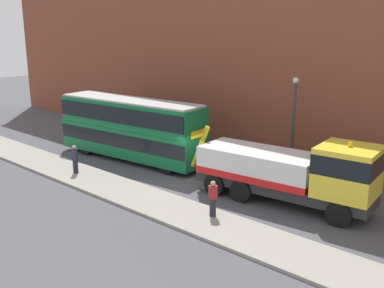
# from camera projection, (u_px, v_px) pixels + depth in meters

# --- Properties ---
(ground_plane) EXTENTS (120.00, 120.00, 0.00)m
(ground_plane) POSITION_uv_depth(u_px,v_px,m) (199.00, 181.00, 26.10)
(ground_plane) COLOR #4C4C51
(near_kerb) EXTENTS (60.00, 2.80, 0.15)m
(near_kerb) POSITION_uv_depth(u_px,v_px,m) (146.00, 200.00, 23.05)
(near_kerb) COLOR gray
(near_kerb) RESTS_ON ground_plane
(building_facade) EXTENTS (60.00, 1.50, 16.00)m
(building_facade) POSITION_uv_depth(u_px,v_px,m) (269.00, 36.00, 28.95)
(building_facade) COLOR brown
(building_facade) RESTS_ON ground_plane
(recovery_tow_truck) EXTENTS (10.23, 3.50, 3.67)m
(recovery_tow_truck) POSITION_uv_depth(u_px,v_px,m) (291.00, 171.00, 22.19)
(recovery_tow_truck) COLOR #2D2D2D
(recovery_tow_truck) RESTS_ON ground_plane
(double_decker_bus) EXTENTS (11.19, 3.62, 4.06)m
(double_decker_bus) POSITION_uv_depth(u_px,v_px,m) (131.00, 127.00, 29.74)
(double_decker_bus) COLOR #146B38
(double_decker_bus) RESTS_ON ground_plane
(pedestrian_onlooker) EXTENTS (0.45, 0.48, 1.71)m
(pedestrian_onlooker) POSITION_uv_depth(u_px,v_px,m) (75.00, 159.00, 26.79)
(pedestrian_onlooker) COLOR #232333
(pedestrian_onlooker) RESTS_ON near_kerb
(pedestrian_bystander) EXTENTS (0.47, 0.47, 1.71)m
(pedestrian_bystander) POSITION_uv_depth(u_px,v_px,m) (213.00, 199.00, 20.70)
(pedestrian_bystander) COLOR #232333
(pedestrian_bystander) RESTS_ON near_kerb
(street_lamp) EXTENTS (0.36, 0.36, 5.83)m
(street_lamp) POSITION_uv_depth(u_px,v_px,m) (294.00, 118.00, 26.41)
(street_lamp) COLOR #38383D
(street_lamp) RESTS_ON ground_plane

